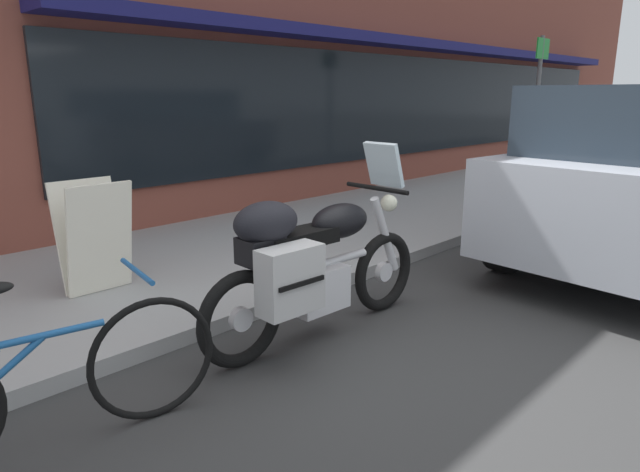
# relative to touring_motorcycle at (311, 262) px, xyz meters

# --- Properties ---
(ground_plane) EXTENTS (80.00, 80.00, 0.00)m
(ground_plane) POSITION_rel_touring_motorcycle_xyz_m (0.23, -0.59, -0.61)
(ground_plane) COLOR #313131
(storefront_building) EXTENTS (21.90, 0.90, 6.27)m
(storefront_building) POSITION_rel_touring_motorcycle_xyz_m (7.18, 3.81, 2.46)
(storefront_building) COLOR brown
(storefront_building) RESTS_ON ground_plane
(sidewalk_curb) EXTENTS (30.00, 3.07, 0.12)m
(sidewalk_curb) POSITION_rel_touring_motorcycle_xyz_m (9.23, 2.12, -0.55)
(sidewalk_curb) COLOR #959595
(sidewalk_curb) RESTS_ON ground_plane
(touring_motorcycle) EXTENTS (2.13, 0.63, 1.41)m
(touring_motorcycle) POSITION_rel_touring_motorcycle_xyz_m (0.00, 0.00, 0.00)
(touring_motorcycle) COLOR black
(touring_motorcycle) RESTS_ON ground_plane
(parked_bicycle) EXTENTS (1.76, 0.50, 0.95)m
(parked_bicycle) POSITION_rel_touring_motorcycle_xyz_m (-1.85, 0.02, -0.23)
(parked_bicycle) COLOR black
(parked_bicycle) RESTS_ON ground_plane
(sandwich_board_sign) EXTENTS (0.55, 0.42, 0.95)m
(sandwich_board_sign) POSITION_rel_touring_motorcycle_xyz_m (-0.74, 1.86, -0.01)
(sandwich_board_sign) COLOR silver
(sandwich_board_sign) RESTS_ON sidewalk_curb
(parking_sign_pole) EXTENTS (0.44, 0.07, 2.56)m
(parking_sign_pole) POSITION_rel_touring_motorcycle_xyz_m (6.56, 1.26, 1.02)
(parking_sign_pole) COLOR #59595B
(parking_sign_pole) RESTS_ON sidewalk_curb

